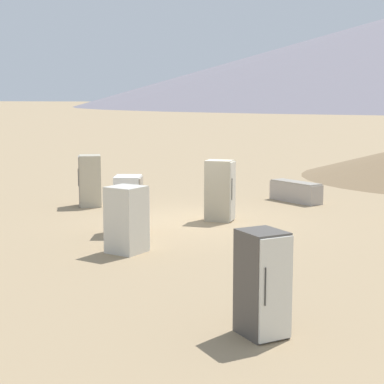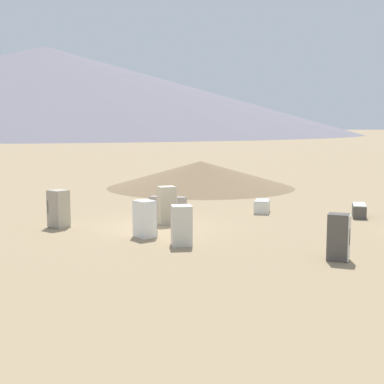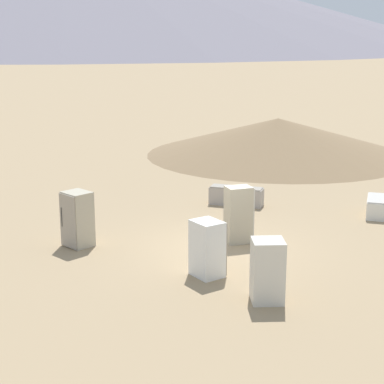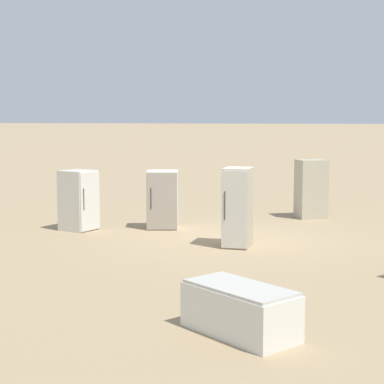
% 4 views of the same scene
% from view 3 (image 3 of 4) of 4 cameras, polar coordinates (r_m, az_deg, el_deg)
% --- Properties ---
extents(ground_plane, '(1000.00, 1000.00, 0.00)m').
position_cam_3_polar(ground_plane, '(18.91, 2.71, -4.83)').
color(ground_plane, '#9E8460').
extents(dirt_mound, '(13.40, 13.40, 1.87)m').
position_cam_3_polar(dirt_mound, '(33.18, 7.63, 4.91)').
color(dirt_mound, '#7F6647').
rests_on(dirt_mound, ground_plane).
extents(discarded_fridge_2, '(0.98, 0.94, 1.47)m').
position_cam_3_polar(discarded_fridge_2, '(16.44, 1.40, -5.05)').
color(discarded_fridge_2, white).
rests_on(discarded_fridge_2, ground_plane).
extents(discarded_fridge_4, '(0.67, 0.85, 1.71)m').
position_cam_3_polar(discarded_fridge_4, '(19.05, 4.19, -2.02)').
color(discarded_fridge_4, '#B2A88E').
rests_on(discarded_fridge_4, ground_plane).
extents(discarded_fridge_5, '(1.40, 1.98, 0.68)m').
position_cam_3_polar(discarded_fridge_5, '(23.32, 3.96, -0.35)').
color(discarded_fridge_5, '#A89E93').
rests_on(discarded_fridge_5, ground_plane).
extents(discarded_fridge_6, '(0.83, 0.81, 1.49)m').
position_cam_3_polar(discarded_fridge_6, '(15.03, 6.72, -6.95)').
color(discarded_fridge_6, beige).
rests_on(discarded_fridge_6, ground_plane).
extents(discarded_fridge_7, '(1.02, 1.01, 1.63)m').
position_cam_3_polar(discarded_fridge_7, '(18.98, -10.16, -2.39)').
color(discarded_fridge_7, '#B2A88E').
rests_on(discarded_fridge_7, ground_plane).
extents(discarded_fridge_8, '(1.69, 1.32, 0.63)m').
position_cam_3_polar(discarded_fridge_8, '(22.82, 16.20, -1.26)').
color(discarded_fridge_8, silver).
rests_on(discarded_fridge_8, ground_plane).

